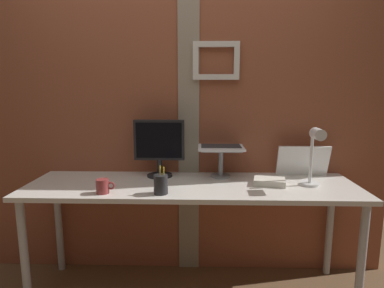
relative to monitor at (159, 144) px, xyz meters
name	(u,v)px	position (x,y,z in m)	size (l,w,h in m)	color
brick_wall_back	(174,94)	(0.09, 0.18, 0.35)	(3.17, 0.16, 2.70)	brown
desk	(192,195)	(0.23, -0.18, -0.31)	(2.16, 0.61, 0.77)	silver
monitor	(159,144)	(0.00, 0.00, 0.00)	(0.36, 0.18, 0.41)	black
laptop_stand	(221,158)	(0.43, 0.00, -0.10)	(0.28, 0.22, 0.21)	gray
laptop	(221,139)	(0.43, 0.07, 0.02)	(0.32, 0.31, 0.22)	white
whiteboard_panel	(303,161)	(1.02, 0.03, -0.12)	(0.36, 0.02, 0.23)	white
desk_lamp	(315,151)	(1.00, -0.24, 0.00)	(0.12, 0.20, 0.38)	white
pen_cup	(161,184)	(0.06, -0.39, -0.18)	(0.08, 0.08, 0.17)	#262628
coffee_mug	(103,186)	(-0.29, -0.39, -0.19)	(0.11, 0.08, 0.09)	maroon
paper_clutter_stack	(269,182)	(0.74, -0.18, -0.21)	(0.20, 0.14, 0.04)	silver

